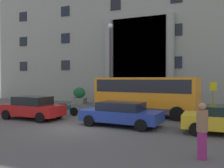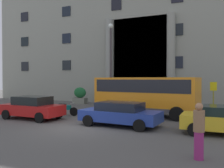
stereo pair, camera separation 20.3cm
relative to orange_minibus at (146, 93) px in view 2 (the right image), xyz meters
The scene contains 14 objects.
ground_plane 6.16m from the orange_minibus, 111.95° to the right, with size 80.00×64.00×0.12m, color #514E4B.
office_building_facade 14.52m from the orange_minibus, 100.49° to the left, with size 39.56×9.66×19.02m.
orange_minibus is the anchor object (origin of this frame).
bus_stop_sign 4.65m from the orange_minibus, 20.72° to the left, with size 0.44×0.08×2.38m.
hedge_planter_far_east 10.04m from the orange_minibus, 148.51° to the left, with size 1.44×0.75×1.72m.
hedge_planter_entrance_right 7.18m from the orange_minibus, 139.48° to the left, with size 1.90×0.75×1.43m.
hedge_planter_west 5.73m from the orange_minibus, 111.71° to the left, with size 1.52×0.74×1.34m.
parked_sedan_second 7.69m from the orange_minibus, 146.14° to the right, with size 4.11×2.07×1.46m.
parked_estate_mid 4.25m from the orange_minibus, 93.71° to the right, with size 4.52×2.30×1.32m.
motorcycle_near_kerb 5.89m from the orange_minibus, 158.41° to the right, with size 2.05×0.55×0.89m.
scooter_by_planter 2.45m from the orange_minibus, 104.46° to the right, with size 2.06×0.55×0.89m.
motorcycle_far_end 9.05m from the orange_minibus, 165.14° to the right, with size 1.97×0.66×0.89m.
pedestrian_man_red_shirt 9.35m from the orange_minibus, 63.52° to the right, with size 0.36×0.36×1.84m.
lamppost_plaza_centre 5.12m from the orange_minibus, 148.24° to the left, with size 0.40×0.40×7.27m.
Camera 2 is at (6.98, -11.16, 2.61)m, focal length 39.34 mm.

